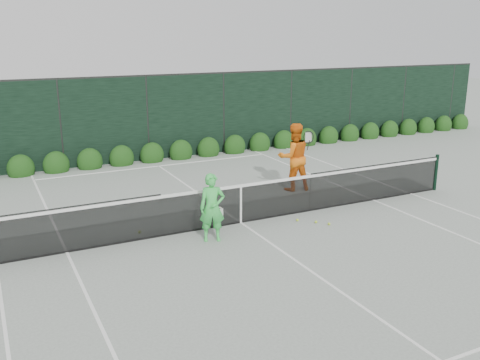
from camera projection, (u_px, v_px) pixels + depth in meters
name	position (u px, v px, depth m)	size (l,w,h in m)	color
ground	(241.00, 223.00, 13.06)	(80.00, 80.00, 0.00)	gray
tennis_net	(240.00, 202.00, 12.91)	(12.90, 0.10, 1.07)	black
player_woman	(212.00, 208.00, 11.78)	(0.67, 0.53, 1.54)	#3ED555
player_man	(294.00, 157.00, 15.55)	(1.09, 0.92, 1.99)	orange
court_lines	(241.00, 223.00, 13.06)	(11.03, 23.83, 0.01)	white
windscreen_fence	(303.00, 192.00, 10.32)	(32.00, 21.07, 3.06)	black
hedge_row	(152.00, 155.00, 19.17)	(31.66, 0.65, 0.94)	#153A0F
tennis_balls	(261.00, 223.00, 12.92)	(4.33, 1.59, 0.07)	#B4D62F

